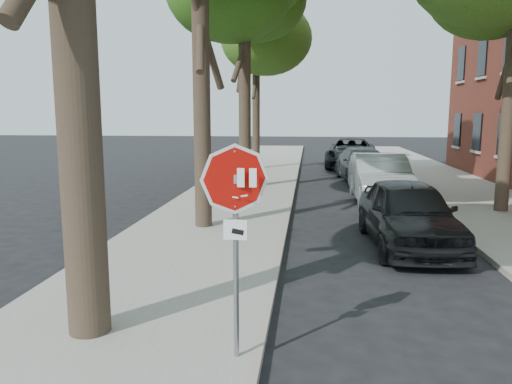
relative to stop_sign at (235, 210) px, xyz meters
The scene contains 11 objects.
ground 2.07m from the stop_sign, ahead, with size 120.00×120.00×0.00m, color black.
sidewalk_left 12.31m from the stop_sign, 98.51° to the left, with size 4.00×55.00×0.12m, color gray.
sidewalk_right 13.89m from the stop_sign, 60.88° to the left, with size 4.00×55.00×0.12m, color gray.
curb_left 12.17m from the stop_sign, 88.81° to the left, with size 0.12×55.00×0.13m, color #9E9384.
curb_right 13.03m from the stop_sign, 68.86° to the left, with size 0.12×55.00×0.13m, color #9E9384.
stop_sign is the anchor object (origin of this frame).
tree_far 21.88m from the stop_sign, 95.46° to the left, with size 5.29×4.91×9.33m.
car_a 6.80m from the stop_sign, 62.05° to the left, with size 1.84×4.58×1.56m, color black.
car_b 12.35m from the stop_sign, 74.44° to the left, with size 1.75×5.01×1.65m, color #B1B6BA.
car_c 17.56m from the stop_sign, 79.15° to the left, with size 2.08×5.11×1.48m, color #535459.
car_d 23.27m from the stop_sign, 82.02° to the left, with size 2.72×5.91×1.64m, color black.
Camera 1 is at (0.15, -5.67, 3.08)m, focal length 35.00 mm.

